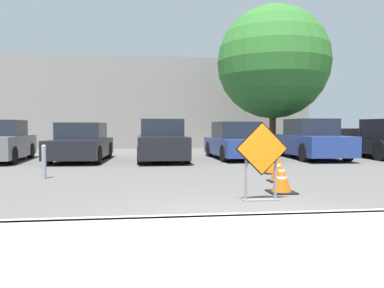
% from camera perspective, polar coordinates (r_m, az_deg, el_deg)
% --- Properties ---
extents(ground_plane, '(96.00, 96.00, 0.00)m').
position_cam_1_polar(ground_plane, '(15.08, -1.93, -2.34)').
color(ground_plane, '#565451').
extents(sidewalk_strip, '(30.50, 2.52, 0.14)m').
position_cam_1_polar(sidewalk_strip, '(4.12, 11.77, -15.44)').
color(sidewalk_strip, '#ADAAA3').
rests_on(sidewalk_strip, ground_plane).
extents(curb_lip, '(30.50, 0.20, 0.14)m').
position_cam_1_polar(curb_lip, '(5.28, 7.35, -11.30)').
color(curb_lip, '#ADAAA3').
rests_on(curb_lip, ground_plane).
extents(road_closed_sign, '(0.97, 0.20, 1.43)m').
position_cam_1_polar(road_closed_sign, '(6.83, 10.57, -1.95)').
color(road_closed_sign, black).
rests_on(road_closed_sign, ground_plane).
extents(traffic_cone_nearest, '(0.53, 0.53, 0.61)m').
position_cam_1_polar(traffic_cone_nearest, '(7.79, 13.49, -5.09)').
color(traffic_cone_nearest, black).
rests_on(traffic_cone_nearest, ground_plane).
extents(traffic_cone_second, '(0.41, 0.41, 0.82)m').
position_cam_1_polar(traffic_cone_second, '(9.28, 12.86, -3.18)').
color(traffic_cone_second, black).
rests_on(traffic_cone_second, ground_plane).
extents(traffic_cone_third, '(0.51, 0.51, 0.62)m').
position_cam_1_polar(traffic_cone_third, '(10.87, 12.18, -2.83)').
color(traffic_cone_third, black).
rests_on(traffic_cone_third, ground_plane).
extents(traffic_cone_fourth, '(0.48, 0.48, 0.76)m').
position_cam_1_polar(traffic_cone_fourth, '(12.41, 11.35, -1.80)').
color(traffic_cone_fourth, black).
rests_on(traffic_cone_fourth, ground_plane).
extents(traffic_cone_fifth, '(0.46, 0.46, 0.80)m').
position_cam_1_polar(traffic_cone_fifth, '(13.75, 10.79, -1.27)').
color(traffic_cone_fifth, black).
rests_on(traffic_cone_fifth, ground_plane).
extents(parked_car_third, '(2.04, 4.24, 1.47)m').
position_cam_1_polar(parked_car_third, '(15.00, -16.47, 0.10)').
color(parked_car_third, black).
rests_on(parked_car_third, ground_plane).
extents(parked_car_fourth, '(1.89, 4.15, 1.61)m').
position_cam_1_polar(parked_car_fourth, '(14.49, -4.63, 0.33)').
color(parked_car_fourth, black).
rests_on(parked_car_fourth, ground_plane).
extents(parked_car_fifth, '(2.08, 4.13, 1.51)m').
position_cam_1_polar(parked_car_fifth, '(15.44, 6.75, 0.31)').
color(parked_car_fifth, navy).
rests_on(parked_car_fifth, ground_plane).
extents(parked_car_sixth, '(1.97, 4.46, 1.63)m').
position_cam_1_polar(parked_car_sixth, '(16.14, 17.68, 0.52)').
color(parked_car_sixth, navy).
rests_on(parked_car_sixth, ground_plane).
extents(pickup_truck, '(2.12, 5.42, 1.62)m').
position_cam_1_polar(pickup_truck, '(17.60, 26.91, 0.49)').
color(pickup_truck, black).
rests_on(pickup_truck, ground_plane).
extents(bollard_nearest, '(0.12, 0.12, 0.87)m').
position_cam_1_polar(bollard_nearest, '(10.28, -21.63, -2.37)').
color(bollard_nearest, gray).
rests_on(bollard_nearest, ground_plane).
extents(building_facade_backdrop, '(18.26, 5.00, 5.44)m').
position_cam_1_polar(building_facade_backdrop, '(24.89, -4.80, 5.96)').
color(building_facade_backdrop, gray).
rests_on(building_facade_backdrop, ground_plane).
extents(street_tree_behind_lot, '(5.44, 5.44, 7.15)m').
position_cam_1_polar(street_tree_behind_lot, '(19.01, 12.28, 12.04)').
color(street_tree_behind_lot, '#513823').
rests_on(street_tree_behind_lot, ground_plane).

